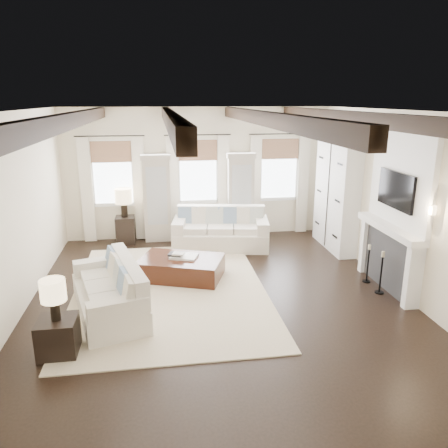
{
  "coord_description": "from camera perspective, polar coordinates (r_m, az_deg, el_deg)",
  "views": [
    {
      "loc": [
        -0.96,
        -6.94,
        3.39
      ],
      "look_at": [
        0.2,
        0.73,
        1.15
      ],
      "focal_mm": 35.0,
      "sensor_mm": 36.0,
      "label": 1
    }
  ],
  "objects": [
    {
      "name": "ground",
      "position": [
        7.78,
        -0.64,
        -9.72
      ],
      "size": [
        7.5,
        7.5,
        0.0
      ],
      "primitive_type": "plane",
      "color": "black",
      "rests_on": "ground"
    },
    {
      "name": "room_shell",
      "position": [
        8.16,
        3.67,
        5.47
      ],
      "size": [
        6.54,
        7.54,
        3.22
      ],
      "color": "white",
      "rests_on": "ground"
    },
    {
      "name": "area_rug",
      "position": [
        8.16,
        -7.06,
        -8.5
      ],
      "size": [
        3.44,
        4.79,
        0.02
      ],
      "primitive_type": "cube",
      "color": "beige",
      "rests_on": "ground"
    },
    {
      "name": "sofa_back",
      "position": [
        10.25,
        -0.44,
        -0.94
      ],
      "size": [
        2.32,
        1.32,
        0.94
      ],
      "color": "silver",
      "rests_on": "ground"
    },
    {
      "name": "sofa_left",
      "position": [
        7.38,
        -14.37,
        -8.72
      ],
      "size": [
        1.42,
        2.2,
        0.87
      ],
      "color": "silver",
      "rests_on": "ground"
    },
    {
      "name": "ottoman",
      "position": [
        8.59,
        -5.6,
        -5.75
      ],
      "size": [
        1.79,
        1.45,
        0.41
      ],
      "primitive_type": "cube",
      "rotation": [
        0.0,
        0.0,
        -0.35
      ],
      "color": "black",
      "rests_on": "ground"
    },
    {
      "name": "tray",
      "position": [
        8.55,
        -5.23,
        -4.24
      ],
      "size": [
        0.6,
        0.53,
        0.04
      ],
      "primitive_type": "cube",
      "rotation": [
        0.0,
        0.0,
        -0.35
      ],
      "color": "white",
      "rests_on": "ottoman"
    },
    {
      "name": "book_lower",
      "position": [
        8.56,
        -6.37,
        -3.95
      ],
      "size": [
        0.31,
        0.28,
        0.04
      ],
      "primitive_type": "cube",
      "rotation": [
        0.0,
        0.0,
        -0.35
      ],
      "color": "#262628",
      "rests_on": "tray"
    },
    {
      "name": "book_upper",
      "position": [
        8.48,
        -5.97,
        -3.89
      ],
      "size": [
        0.27,
        0.24,
        0.03
      ],
      "primitive_type": "cube",
      "rotation": [
        0.0,
        0.0,
        -0.35
      ],
      "color": "beige",
      "rests_on": "book_lower"
    },
    {
      "name": "side_table_front",
      "position": [
        6.56,
        -20.83,
        -13.59
      ],
      "size": [
        0.52,
        0.52,
        0.52
      ],
      "primitive_type": "cube",
      "color": "black",
      "rests_on": "ground"
    },
    {
      "name": "lamp_front",
      "position": [
        6.27,
        -21.43,
        -8.37
      ],
      "size": [
        0.34,
        0.34,
        0.58
      ],
      "color": "black",
      "rests_on": "side_table_front"
    },
    {
      "name": "side_table_back",
      "position": [
        10.79,
        -12.73,
        -0.77
      ],
      "size": [
        0.44,
        0.44,
        0.66
      ],
      "primitive_type": "cube",
      "color": "black",
      "rests_on": "ground"
    },
    {
      "name": "lamp_back",
      "position": [
        10.59,
        -12.99,
        3.36
      ],
      "size": [
        0.4,
        0.4,
        0.68
      ],
      "color": "black",
      "rests_on": "side_table_back"
    },
    {
      "name": "candlestick_near",
      "position": [
        8.35,
        19.8,
        -6.4
      ],
      "size": [
        0.16,
        0.16,
        0.79
      ],
      "color": "black",
      "rests_on": "ground"
    },
    {
      "name": "candlestick_far",
      "position": [
        8.77,
        18.26,
        -5.3
      ],
      "size": [
        0.15,
        0.15,
        0.75
      ],
      "color": "black",
      "rests_on": "ground"
    }
  ]
}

